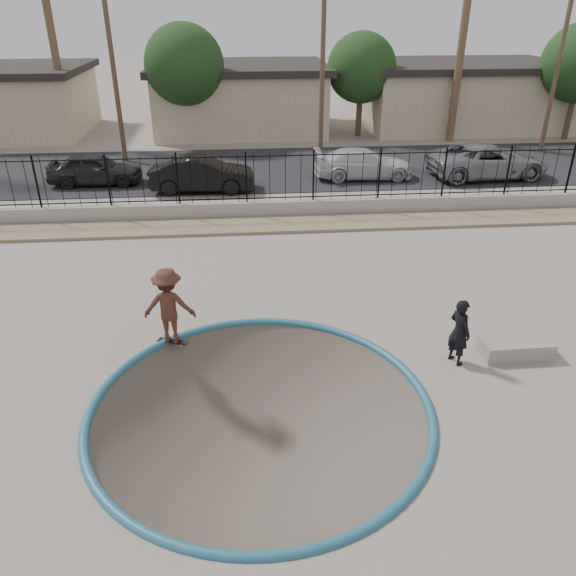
{
  "coord_description": "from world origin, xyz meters",
  "views": [
    {
      "loc": [
        -0.23,
        -9.98,
        7.38
      ],
      "look_at": [
        0.82,
        2.0,
        1.17
      ],
      "focal_mm": 35.0,
      "sensor_mm": 36.0,
      "label": 1
    }
  ],
  "objects_px": {
    "skateboard": "(173,341)",
    "concrete_ledge": "(516,348)",
    "car_c": "(364,164)",
    "videographer": "(459,332)",
    "skater": "(169,309)",
    "car_b": "(202,174)",
    "car_d": "(488,161)",
    "car_a": "(95,169)"
  },
  "relations": [
    {
      "from": "car_a",
      "to": "concrete_ledge",
      "type": "bearing_deg",
      "value": -139.43
    },
    {
      "from": "car_c",
      "to": "car_d",
      "type": "distance_m",
      "value": 5.69
    },
    {
      "from": "skateboard",
      "to": "concrete_ledge",
      "type": "relative_size",
      "value": 0.48
    },
    {
      "from": "videographer",
      "to": "concrete_ledge",
      "type": "relative_size",
      "value": 0.99
    },
    {
      "from": "videographer",
      "to": "car_c",
      "type": "bearing_deg",
      "value": -26.87
    },
    {
      "from": "car_a",
      "to": "car_b",
      "type": "xyz_separation_m",
      "value": [
        4.75,
        -1.39,
        0.04
      ]
    },
    {
      "from": "car_b",
      "to": "car_c",
      "type": "distance_m",
      "value": 7.38
    },
    {
      "from": "skater",
      "to": "car_b",
      "type": "bearing_deg",
      "value": -87.23
    },
    {
      "from": "videographer",
      "to": "car_a",
      "type": "distance_m",
      "value": 18.43
    },
    {
      "from": "skater",
      "to": "skateboard",
      "type": "bearing_deg",
      "value": -176.42
    },
    {
      "from": "videographer",
      "to": "concrete_ledge",
      "type": "height_order",
      "value": "videographer"
    },
    {
      "from": "car_a",
      "to": "car_d",
      "type": "relative_size",
      "value": 0.74
    },
    {
      "from": "skateboard",
      "to": "car_b",
      "type": "xyz_separation_m",
      "value": [
        0.17,
        12.01,
        0.71
      ]
    },
    {
      "from": "car_c",
      "to": "car_d",
      "type": "height_order",
      "value": "car_d"
    },
    {
      "from": "skater",
      "to": "concrete_ledge",
      "type": "bearing_deg",
      "value": 175.05
    },
    {
      "from": "videographer",
      "to": "car_d",
      "type": "relative_size",
      "value": 0.29
    },
    {
      "from": "skateboard",
      "to": "videographer",
      "type": "bearing_deg",
      "value": 8.22
    },
    {
      "from": "car_a",
      "to": "skater",
      "type": "bearing_deg",
      "value": -161.27
    },
    {
      "from": "skater",
      "to": "car_b",
      "type": "xyz_separation_m",
      "value": [
        0.17,
        12.01,
        -0.18
      ]
    },
    {
      "from": "car_a",
      "to": "car_b",
      "type": "relative_size",
      "value": 0.91
    },
    {
      "from": "skateboard",
      "to": "car_c",
      "type": "bearing_deg",
      "value": 80.68
    },
    {
      "from": "skater",
      "to": "car_b",
      "type": "relative_size",
      "value": 0.43
    },
    {
      "from": "skateboard",
      "to": "car_d",
      "type": "distance_m",
      "value": 18.46
    },
    {
      "from": "car_a",
      "to": "car_c",
      "type": "height_order",
      "value": "car_a"
    },
    {
      "from": "videographer",
      "to": "car_c",
      "type": "relative_size",
      "value": 0.35
    },
    {
      "from": "car_b",
      "to": "car_d",
      "type": "bearing_deg",
      "value": -83.11
    },
    {
      "from": "concrete_ledge",
      "to": "car_d",
      "type": "relative_size",
      "value": 0.3
    },
    {
      "from": "car_a",
      "to": "car_d",
      "type": "height_order",
      "value": "car_d"
    },
    {
      "from": "videographer",
      "to": "car_c",
      "type": "distance_m",
      "value": 14.7
    },
    {
      "from": "car_b",
      "to": "car_c",
      "type": "height_order",
      "value": "car_b"
    },
    {
      "from": "skater",
      "to": "car_b",
      "type": "distance_m",
      "value": 12.01
    },
    {
      "from": "skateboard",
      "to": "car_d",
      "type": "xyz_separation_m",
      "value": [
        13.11,
        12.98,
        0.73
      ]
    },
    {
      "from": "car_b",
      "to": "car_d",
      "type": "distance_m",
      "value": 12.97
    },
    {
      "from": "car_b",
      "to": "car_d",
      "type": "xyz_separation_m",
      "value": [
        12.94,
        0.97,
        0.03
      ]
    },
    {
      "from": "skater",
      "to": "videographer",
      "type": "bearing_deg",
      "value": 172.01
    },
    {
      "from": "skateboard",
      "to": "car_c",
      "type": "xyz_separation_m",
      "value": [
        7.43,
        13.34,
        0.64
      ]
    },
    {
      "from": "skateboard",
      "to": "videographer",
      "type": "relative_size",
      "value": 0.48
    },
    {
      "from": "skateboard",
      "to": "car_d",
      "type": "height_order",
      "value": "car_d"
    },
    {
      "from": "car_c",
      "to": "skater",
      "type": "bearing_deg",
      "value": 151.81
    },
    {
      "from": "skateboard",
      "to": "concrete_ledge",
      "type": "distance_m",
      "value": 8.07
    },
    {
      "from": "concrete_ledge",
      "to": "car_d",
      "type": "height_order",
      "value": "car_d"
    },
    {
      "from": "car_a",
      "to": "car_d",
      "type": "xyz_separation_m",
      "value": [
        17.68,
        -0.42,
        0.07
      ]
    }
  ]
}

